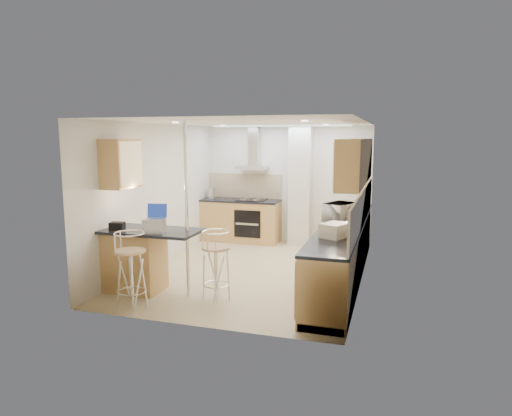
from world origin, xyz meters
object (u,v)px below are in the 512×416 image
(bar_stool_near, at_px, (131,270))
(bread_bin, at_px, (335,230))
(microwave, at_px, (340,212))
(bar_stool_end, at_px, (216,266))
(laptop, at_px, (154,226))

(bar_stool_near, height_order, bread_bin, bread_bin)
(microwave, height_order, bar_stool_end, microwave)
(bar_stool_near, bearing_deg, bread_bin, 7.03)
(bar_stool_near, relative_size, bread_bin, 2.86)
(bar_stool_near, height_order, bar_stool_end, bar_stool_near)
(microwave, bearing_deg, bar_stool_near, 156.53)
(bread_bin, bearing_deg, microwave, 118.20)
(microwave, relative_size, bar_stool_near, 0.51)
(microwave, bearing_deg, bread_bin, -152.29)
(microwave, distance_m, bar_stool_end, 2.30)
(bar_stool_near, xyz_separation_m, bar_stool_end, (0.96, 0.61, -0.02))
(bread_bin, bearing_deg, laptop, -142.83)
(bar_stool_end, distance_m, bread_bin, 1.71)
(bar_stool_near, bearing_deg, microwave, 27.66)
(microwave, relative_size, laptop, 1.84)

